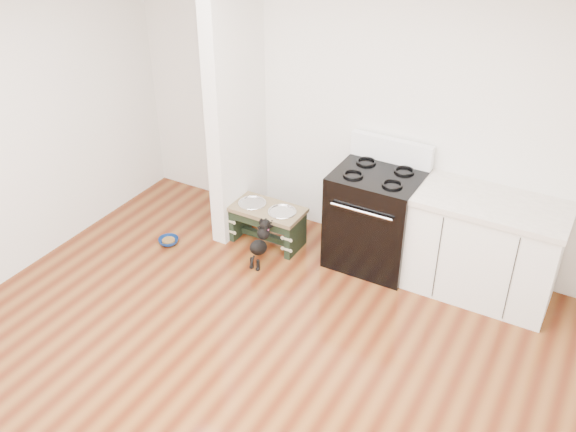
# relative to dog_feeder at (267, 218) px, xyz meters

# --- Properties ---
(ground) EXTENTS (5.00, 5.00, 0.00)m
(ground) POSITION_rel_dog_feeder_xyz_m (0.76, -1.93, -0.28)
(ground) COLOR #4F1F0E
(ground) RESTS_ON ground
(room_shell) EXTENTS (5.00, 5.00, 5.00)m
(room_shell) POSITION_rel_dog_feeder_xyz_m (0.76, -1.93, 1.34)
(room_shell) COLOR silver
(room_shell) RESTS_ON ground
(partition_wall) EXTENTS (0.15, 0.80, 2.70)m
(partition_wall) POSITION_rel_dog_feeder_xyz_m (-0.41, 0.17, 1.07)
(partition_wall) COLOR silver
(partition_wall) RESTS_ON ground
(oven_range) EXTENTS (0.76, 0.69, 1.14)m
(oven_range) POSITION_rel_dog_feeder_xyz_m (1.01, 0.22, 0.20)
(oven_range) COLOR black
(oven_range) RESTS_ON ground
(cabinet_run) EXTENTS (1.24, 0.64, 0.91)m
(cabinet_run) POSITION_rel_dog_feeder_xyz_m (1.99, 0.24, 0.17)
(cabinet_run) COLOR white
(cabinet_run) RESTS_ON ground
(dog_feeder) EXTENTS (0.71, 0.38, 0.41)m
(dog_feeder) POSITION_rel_dog_feeder_xyz_m (0.00, 0.00, 0.00)
(dog_feeder) COLOR black
(dog_feeder) RESTS_ON ground
(puppy) EXTENTS (0.12, 0.37, 0.43)m
(puppy) POSITION_rel_dog_feeder_xyz_m (0.13, -0.33, -0.04)
(puppy) COLOR black
(puppy) RESTS_ON ground
(floor_bowl) EXTENTS (0.25, 0.25, 0.06)m
(floor_bowl) POSITION_rel_dog_feeder_xyz_m (-0.83, -0.50, -0.25)
(floor_bowl) COLOR navy
(floor_bowl) RESTS_ON ground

